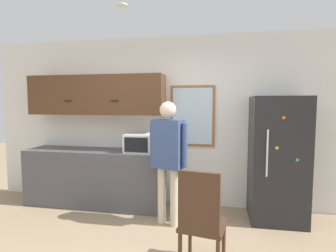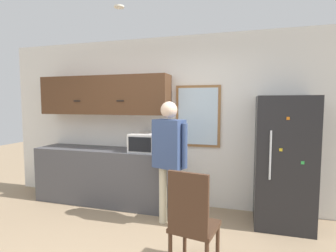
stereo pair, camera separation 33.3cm
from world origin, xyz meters
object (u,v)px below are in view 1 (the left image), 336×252
(person, at_px, (168,151))
(chair, at_px, (201,218))
(microwave, at_px, (143,143))
(refrigerator, at_px, (277,159))

(person, height_order, chair, person)
(microwave, distance_m, refrigerator, 1.96)
(person, height_order, refrigerator, refrigerator)
(refrigerator, distance_m, chair, 1.72)
(person, relative_size, refrigerator, 0.96)
(refrigerator, bearing_deg, chair, -124.97)
(refrigerator, height_order, chair, refrigerator)
(refrigerator, bearing_deg, person, -163.84)
(microwave, xyz_separation_m, chair, (0.98, -1.41, -0.49))
(microwave, bearing_deg, person, -43.57)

